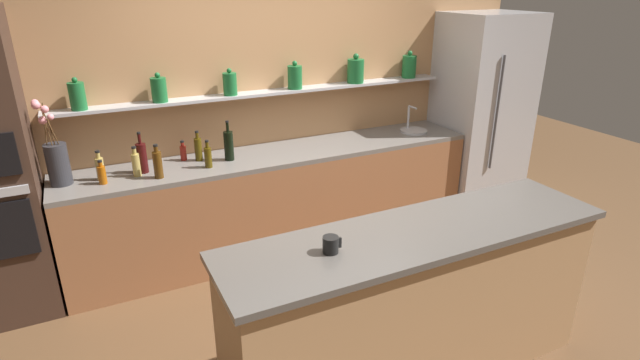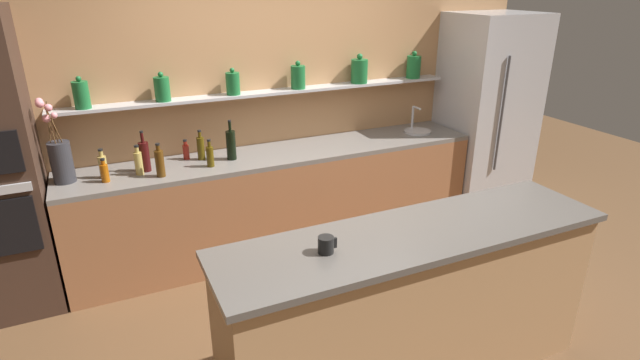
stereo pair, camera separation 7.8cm
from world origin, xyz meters
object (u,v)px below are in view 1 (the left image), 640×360
(bottle_spirit_0, at_px, (158,164))
(bottle_oil_6, at_px, (198,149))
(flower_vase, at_px, (57,159))
(bottle_sauce_7, at_px, (102,174))
(bottle_spirit_3, at_px, (100,168))
(bottle_wine_4, at_px, (142,157))
(bottle_sauce_2, at_px, (183,152))
(bottle_spirit_5, at_px, (136,164))
(sink_fixture, at_px, (413,129))
(bottle_wine_8, at_px, (229,145))
(refrigerator, at_px, (481,114))
(coffee_mug, at_px, (331,245))
(bottle_oil_1, at_px, (208,157))

(bottle_spirit_0, xyz_separation_m, bottle_oil_6, (0.37, 0.26, -0.01))
(flower_vase, bearing_deg, bottle_sauce_7, -24.24)
(bottle_spirit_3, distance_m, bottle_wine_4, 0.31)
(bottle_sauce_2, height_order, bottle_spirit_5, bottle_spirit_5)
(sink_fixture, xyz_separation_m, bottle_wine_8, (-1.89, -0.01, 0.10))
(refrigerator, distance_m, coffee_mug, 3.30)
(sink_fixture, xyz_separation_m, bottle_spirit_5, (-2.63, -0.06, 0.07))
(bottle_spirit_3, bearing_deg, refrigerator, -0.53)
(flower_vase, xyz_separation_m, bottle_oil_1, (1.07, -0.13, -0.10))
(sink_fixture, distance_m, bottle_spirit_5, 2.64)
(bottle_wine_8, bearing_deg, flower_vase, 178.74)
(refrigerator, distance_m, bottle_sauce_2, 3.07)
(bottle_spirit_5, bearing_deg, bottle_oil_1, -5.72)
(bottle_oil_1, distance_m, bottle_sauce_7, 0.79)
(bottle_wine_8, xyz_separation_m, coffee_mug, (-0.02, -1.89, 0.02))
(refrigerator, distance_m, bottle_spirit_5, 3.46)
(bottle_oil_1, height_order, bottle_oil_6, bottle_oil_6)
(refrigerator, xyz_separation_m, bottle_wine_8, (-2.71, 0.04, 0.03))
(bottle_wine_4, relative_size, coffee_mug, 3.18)
(sink_fixture, bearing_deg, refrigerator, -3.42)
(sink_fixture, bearing_deg, bottle_oil_1, -177.00)
(bottle_sauce_2, height_order, bottle_sauce_7, bottle_sauce_7)
(bottle_sauce_2, bearing_deg, sink_fixture, -3.99)
(bottle_wine_4, xyz_separation_m, coffee_mug, (0.67, -1.90, 0.02))
(refrigerator, height_order, bottle_spirit_3, refrigerator)
(bottle_wine_8, relative_size, coffee_mug, 3.27)
(bottle_wine_8, bearing_deg, bottle_spirit_0, -165.20)
(bottle_wine_4, bearing_deg, flower_vase, 178.51)
(bottle_spirit_3, relative_size, bottle_spirit_5, 0.97)
(bottle_sauce_2, bearing_deg, flower_vase, -171.62)
(bottle_spirit_3, xyz_separation_m, bottle_spirit_5, (0.25, -0.04, 0.00))
(flower_vase, distance_m, bottle_spirit_5, 0.54)
(sink_fixture, distance_m, bottle_sauce_2, 2.24)
(bottle_spirit_0, height_order, bottle_sauce_7, bottle_spirit_0)
(bottle_spirit_3, height_order, coffee_mug, bottle_spirit_3)
(bottle_spirit_0, distance_m, bottle_spirit_5, 0.18)
(bottle_oil_6, bearing_deg, bottle_wine_8, -23.01)
(bottle_wine_8, bearing_deg, bottle_sauce_7, -174.40)
(refrigerator, xyz_separation_m, bottle_sauce_2, (-3.06, 0.21, -0.03))
(bottle_spirit_5, height_order, bottle_oil_6, bottle_oil_6)
(bottle_sauce_7, distance_m, coffee_mug, 2.04)
(bottle_spirit_5, bearing_deg, sink_fixture, 1.20)
(bottle_spirit_3, distance_m, coffee_mug, 2.12)
(refrigerator, height_order, flower_vase, refrigerator)
(bottle_sauce_7, bearing_deg, sink_fixture, 2.12)
(flower_vase, xyz_separation_m, bottle_spirit_3, (0.28, -0.03, -0.10))
(coffee_mug, bearing_deg, bottle_spirit_0, 108.62)
(sink_fixture, bearing_deg, bottle_wine_8, -179.73)
(bottle_sauce_2, distance_m, bottle_wine_4, 0.38)
(bottle_sauce_7, bearing_deg, bottle_wine_8, 5.60)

